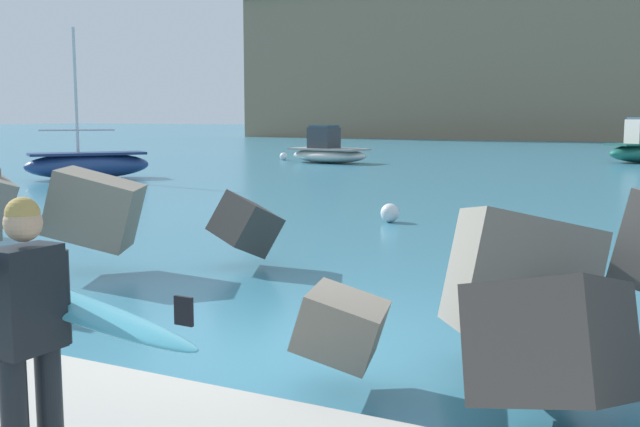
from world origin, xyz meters
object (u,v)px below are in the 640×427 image
object	(u,v)px
boat_mid_left	(88,164)
mooring_buoy_middle	(390,213)
boat_mid_centre	(328,151)
mooring_buoy_inner	(284,156)
surfer_with_board	(40,322)

from	to	relation	value
boat_mid_left	mooring_buoy_middle	bearing A→B (deg)	-21.46
boat_mid_centre	mooring_buoy_middle	world-z (taller)	boat_mid_centre
boat_mid_left	mooring_buoy_inner	size ratio (longest dim) A/B	13.38
surfer_with_board	boat_mid_left	size ratio (longest dim) A/B	0.36
boat_mid_centre	mooring_buoy_middle	xyz separation A→B (m)	(11.48, -19.65, -0.39)
surfer_with_board	mooring_buoy_middle	xyz separation A→B (m)	(-3.14, 13.20, -1.06)
boat_mid_centre	mooring_buoy_inner	distance (m)	3.45
mooring_buoy_inner	mooring_buoy_middle	bearing A→B (deg)	-54.38
surfer_with_board	mooring_buoy_middle	bearing A→B (deg)	103.40
boat_mid_centre	mooring_buoy_inner	xyz separation A→B (m)	(-3.29, 0.96, -0.39)
mooring_buoy_inner	boat_mid_left	bearing A→B (deg)	-92.11
boat_mid_centre	mooring_buoy_inner	size ratio (longest dim) A/B	10.59
surfer_with_board	boat_mid_centre	distance (m)	35.96
surfer_with_board	mooring_buoy_inner	world-z (taller)	surfer_with_board
mooring_buoy_middle	surfer_with_board	bearing A→B (deg)	-76.60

